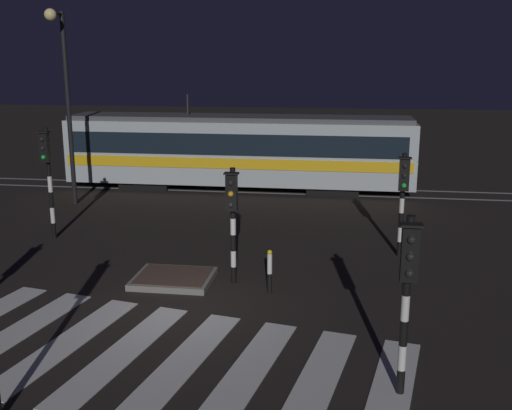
{
  "coord_description": "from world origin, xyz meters",
  "views": [
    {
      "loc": [
        3.51,
        -12.54,
        5.62
      ],
      "look_at": [
        1.01,
        4.67,
        1.4
      ],
      "focal_mm": 42.14,
      "sensor_mm": 36.0,
      "label": 1
    }
  ],
  "objects_px": {
    "traffic_light_corner_far_right": "(403,190)",
    "traffic_light_corner_far_left": "(47,167)",
    "bollard_island_edge": "(270,271)",
    "street_lamp_trackside_left": "(64,85)",
    "traffic_light_median_centre": "(232,209)",
    "traffic_light_corner_near_right": "(408,281)",
    "tram": "(239,150)"
  },
  "relations": [
    {
      "from": "street_lamp_trackside_left",
      "to": "bollard_island_edge",
      "type": "xyz_separation_m",
      "value": [
        8.86,
        -8.01,
        -4.12
      ]
    },
    {
      "from": "traffic_light_corner_far_right",
      "to": "tram",
      "type": "xyz_separation_m",
      "value": [
        -6.27,
        8.69,
        -0.26
      ]
    },
    {
      "from": "traffic_light_median_centre",
      "to": "traffic_light_corner_near_right",
      "type": "distance_m",
      "value": 6.15
    },
    {
      "from": "traffic_light_corner_near_right",
      "to": "street_lamp_trackside_left",
      "type": "bearing_deg",
      "value": 133.3
    },
    {
      "from": "traffic_light_corner_far_right",
      "to": "traffic_light_corner_far_left",
      "type": "xyz_separation_m",
      "value": [
        -10.88,
        0.24,
        0.34
      ]
    },
    {
      "from": "traffic_light_corner_near_right",
      "to": "street_lamp_trackside_left",
      "type": "distance_m",
      "value": 17.19
    },
    {
      "from": "traffic_light_corner_far_right",
      "to": "street_lamp_trackside_left",
      "type": "bearing_deg",
      "value": 159.04
    },
    {
      "from": "traffic_light_corner_far_right",
      "to": "bollard_island_edge",
      "type": "distance_m",
      "value": 4.98
    },
    {
      "from": "traffic_light_corner_far_left",
      "to": "bollard_island_edge",
      "type": "relative_size",
      "value": 3.21
    },
    {
      "from": "traffic_light_median_centre",
      "to": "traffic_light_corner_far_right",
      "type": "height_order",
      "value": "traffic_light_corner_far_right"
    },
    {
      "from": "traffic_light_corner_far_right",
      "to": "tram",
      "type": "height_order",
      "value": "tram"
    },
    {
      "from": "traffic_light_corner_near_right",
      "to": "bollard_island_edge",
      "type": "distance_m",
      "value": 5.4
    },
    {
      "from": "traffic_light_corner_near_right",
      "to": "tram",
      "type": "relative_size",
      "value": 0.21
    },
    {
      "from": "traffic_light_corner_near_right",
      "to": "bollard_island_edge",
      "type": "bearing_deg",
      "value": 122.69
    },
    {
      "from": "traffic_light_corner_far_right",
      "to": "traffic_light_corner_far_left",
      "type": "distance_m",
      "value": 10.89
    },
    {
      "from": "traffic_light_corner_far_right",
      "to": "bollard_island_edge",
      "type": "bearing_deg",
      "value": -135.93
    },
    {
      "from": "traffic_light_median_centre",
      "to": "traffic_light_corner_far_left",
      "type": "bearing_deg",
      "value": 154.49
    },
    {
      "from": "traffic_light_median_centre",
      "to": "street_lamp_trackside_left",
      "type": "height_order",
      "value": "street_lamp_trackside_left"
    },
    {
      "from": "traffic_light_corner_near_right",
      "to": "street_lamp_trackside_left",
      "type": "height_order",
      "value": "street_lamp_trackside_left"
    },
    {
      "from": "traffic_light_corner_far_left",
      "to": "traffic_light_corner_far_right",
      "type": "bearing_deg",
      "value": -1.25
    },
    {
      "from": "traffic_light_corner_near_right",
      "to": "traffic_light_corner_far_right",
      "type": "relative_size",
      "value": 1.04
    },
    {
      "from": "traffic_light_corner_far_left",
      "to": "street_lamp_trackside_left",
      "type": "relative_size",
      "value": 0.48
    },
    {
      "from": "traffic_light_corner_near_right",
      "to": "bollard_island_edge",
      "type": "height_order",
      "value": "traffic_light_corner_near_right"
    },
    {
      "from": "traffic_light_corner_near_right",
      "to": "tram",
      "type": "height_order",
      "value": "tram"
    },
    {
      "from": "traffic_light_corner_far_left",
      "to": "traffic_light_corner_near_right",
      "type": "bearing_deg",
      "value": -37.62
    },
    {
      "from": "traffic_light_median_centre",
      "to": "bollard_island_edge",
      "type": "height_order",
      "value": "traffic_light_median_centre"
    },
    {
      "from": "traffic_light_corner_near_right",
      "to": "traffic_light_corner_far_right",
      "type": "bearing_deg",
      "value": 85.36
    },
    {
      "from": "traffic_light_corner_far_right",
      "to": "bollard_island_edge",
      "type": "height_order",
      "value": "traffic_light_corner_far_right"
    },
    {
      "from": "traffic_light_median_centre",
      "to": "tram",
      "type": "height_order",
      "value": "tram"
    },
    {
      "from": "street_lamp_trackside_left",
      "to": "bollard_island_edge",
      "type": "bearing_deg",
      "value": -42.13
    },
    {
      "from": "traffic_light_median_centre",
      "to": "traffic_light_corner_far_right",
      "type": "bearing_deg",
      "value": 32.71
    },
    {
      "from": "traffic_light_corner_far_left",
      "to": "bollard_island_edge",
      "type": "xyz_separation_m",
      "value": [
        7.46,
        -3.55,
        -1.79
      ]
    }
  ]
}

